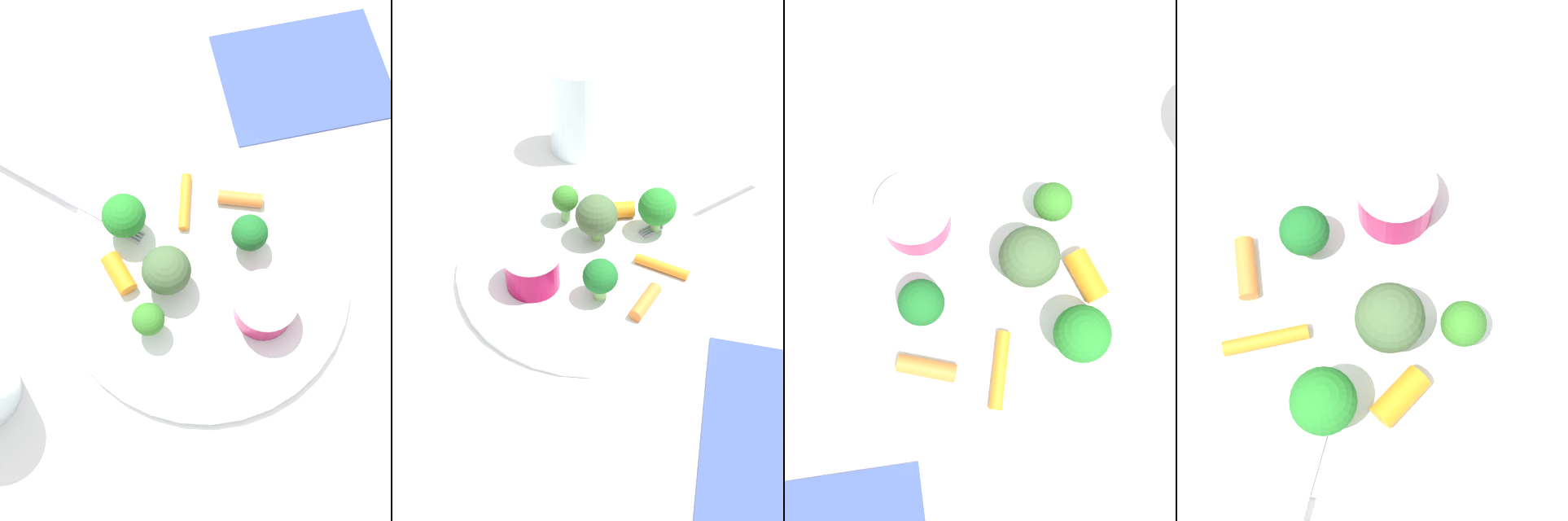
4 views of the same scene
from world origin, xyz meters
The scene contains 12 objects.
ground_plane centered at (0.00, 0.00, 0.00)m, with size 2.40×2.40×0.00m, color white.
plate centered at (0.00, 0.00, 0.01)m, with size 0.27×0.27×0.01m, color white.
sauce_cup centered at (0.04, -0.05, 0.03)m, with size 0.06×0.06×0.04m.
broccoli_floret_0 centered at (-0.03, 0.00, 0.04)m, with size 0.04×0.04×0.05m.
broccoli_floret_1 centered at (0.05, 0.02, 0.04)m, with size 0.03×0.03×0.04m.
broccoli_floret_2 centered at (-0.06, -0.04, 0.04)m, with size 0.03×0.03×0.04m.
broccoli_floret_3 centered at (-0.06, 0.06, 0.04)m, with size 0.04×0.04×0.05m.
carrot_stick_0 centered at (0.00, 0.07, 0.02)m, with size 0.01×0.01×0.06m, color orange.
carrot_stick_1 centered at (-0.08, 0.02, 0.02)m, with size 0.02×0.02×0.04m, color orange.
carrot_stick_2 centered at (0.05, 0.06, 0.02)m, with size 0.01×0.01×0.04m, color orange.
fork centered at (-0.11, 0.11, 0.01)m, with size 0.14×0.13×0.00m.
drinking_glass centered at (-0.22, -0.06, 0.06)m, with size 0.08×0.08×0.11m, color silver.
Camera 2 is at (0.42, 0.08, 0.43)m, focal length 40.35 mm.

